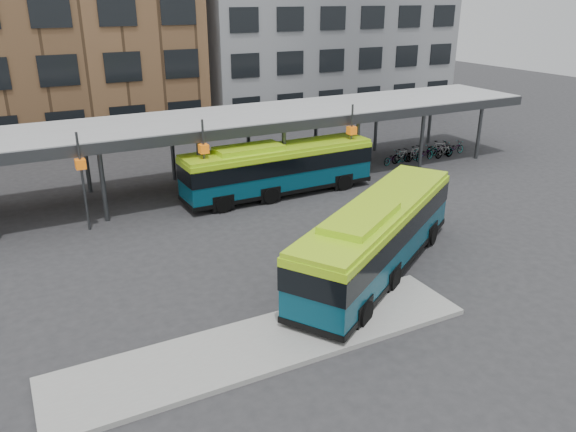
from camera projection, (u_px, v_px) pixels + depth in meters
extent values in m
plane|color=#28282B|center=(357.00, 272.00, 23.04)|extent=(120.00, 120.00, 0.00)
cube|color=gray|center=(268.00, 343.00, 18.16)|extent=(14.00, 3.00, 0.18)
cube|color=#999B9E|center=(233.00, 118.00, 32.29)|extent=(40.00, 6.00, 0.35)
cube|color=#383A3D|center=(255.00, 131.00, 29.87)|extent=(40.00, 0.15, 0.55)
cylinder|color=#383A3D|center=(103.00, 185.00, 27.56)|extent=(0.24, 0.24, 3.80)
cylinder|color=#383A3D|center=(86.00, 160.00, 31.69)|extent=(0.24, 0.24, 3.80)
cylinder|color=#383A3D|center=(200.00, 171.00, 29.71)|extent=(0.24, 0.24, 3.80)
cylinder|color=#383A3D|center=(173.00, 150.00, 33.84)|extent=(0.24, 0.24, 3.80)
cylinder|color=#383A3D|center=(284.00, 159.00, 31.86)|extent=(0.24, 0.24, 3.80)
cylinder|color=#383A3D|center=(248.00, 140.00, 35.99)|extent=(0.24, 0.24, 3.80)
cylinder|color=#383A3D|center=(357.00, 149.00, 34.01)|extent=(0.24, 0.24, 3.80)
cylinder|color=#383A3D|center=(316.00, 132.00, 38.13)|extent=(0.24, 0.24, 3.80)
cylinder|color=#383A3D|center=(422.00, 140.00, 36.16)|extent=(0.24, 0.24, 3.80)
cylinder|color=#383A3D|center=(376.00, 125.00, 40.28)|extent=(0.24, 0.24, 3.80)
cylinder|color=#383A3D|center=(479.00, 132.00, 38.30)|extent=(0.24, 0.24, 3.80)
cylinder|color=#383A3D|center=(430.00, 118.00, 42.43)|extent=(0.24, 0.24, 3.80)
cylinder|color=#383A3D|center=(83.00, 182.00, 26.29)|extent=(0.12, 0.12, 4.80)
cube|color=orange|center=(80.00, 164.00, 25.96)|extent=(0.45, 0.45, 0.45)
cylinder|color=#383A3D|center=(205.00, 166.00, 28.87)|extent=(0.12, 0.12, 4.80)
cube|color=orange|center=(204.00, 149.00, 28.54)|extent=(0.45, 0.45, 0.45)
cylinder|color=#383A3D|center=(351.00, 146.00, 32.73)|extent=(0.12, 0.12, 4.80)
cube|color=orange|center=(352.00, 130.00, 32.40)|extent=(0.45, 0.45, 0.45)
cube|color=slate|center=(312.00, 2.00, 52.64)|extent=(24.00, 14.00, 20.00)
cube|color=#073B4E|center=(378.00, 237.00, 22.50)|extent=(10.99, 8.23, 2.40)
cube|color=black|center=(378.00, 226.00, 22.32)|extent=(11.07, 8.30, 0.91)
cube|color=#A3DA16|center=(379.00, 207.00, 22.02)|extent=(10.94, 8.15, 0.19)
cube|color=#A3DA16|center=(360.00, 218.00, 20.41)|extent=(4.16, 3.52, 0.34)
cube|color=black|center=(376.00, 262.00, 22.90)|extent=(11.07, 8.31, 0.23)
cylinder|color=black|center=(432.00, 234.00, 25.44)|extent=(0.96, 0.76, 0.96)
cylinder|color=black|center=(383.00, 224.00, 26.53)|extent=(0.96, 0.76, 0.96)
cylinder|color=black|center=(394.00, 279.00, 21.42)|extent=(0.96, 0.76, 0.96)
cylinder|color=black|center=(338.00, 265.00, 22.50)|extent=(0.96, 0.76, 0.96)
cylinder|color=black|center=(364.00, 314.00, 19.09)|extent=(0.96, 0.76, 0.96)
cylinder|color=black|center=(304.00, 297.00, 20.18)|extent=(0.96, 0.76, 0.96)
cube|color=#073B4E|center=(279.00, 170.00, 31.43)|extent=(11.05, 2.54, 2.29)
cube|color=black|center=(279.00, 162.00, 31.26)|extent=(11.10, 2.60, 0.87)
cube|color=#A3DA16|center=(279.00, 148.00, 30.97)|extent=(11.05, 2.45, 0.18)
cube|color=#A3DA16|center=(248.00, 149.00, 30.08)|extent=(3.70, 1.73, 0.32)
cube|color=black|center=(279.00, 187.00, 31.81)|extent=(11.11, 2.60, 0.22)
cylinder|color=black|center=(344.00, 182.00, 32.53)|extent=(0.92, 0.30, 0.92)
cylinder|color=black|center=(323.00, 172.00, 34.35)|extent=(0.92, 0.30, 0.92)
cylinder|color=black|center=(271.00, 196.00, 30.39)|extent=(0.92, 0.30, 0.92)
cylinder|color=black|center=(253.00, 184.00, 32.22)|extent=(0.92, 0.30, 0.92)
cylinder|color=black|center=(223.00, 204.00, 29.16)|extent=(0.92, 0.30, 0.92)
cylinder|color=black|center=(208.00, 192.00, 30.98)|extent=(0.92, 0.30, 0.92)
imported|color=black|center=(324.00, 310.00, 18.44)|extent=(0.40, 0.58, 1.54)
cube|color=maroon|center=(327.00, 307.00, 18.22)|extent=(0.18, 0.29, 0.41)
imported|color=slate|center=(393.00, 158.00, 37.46)|extent=(1.76, 0.91, 0.88)
imported|color=slate|center=(402.00, 156.00, 37.76)|extent=(1.67, 0.51, 1.00)
imported|color=slate|center=(409.00, 155.00, 38.20)|extent=(1.67, 0.69, 0.85)
imported|color=slate|center=(415.00, 153.00, 38.26)|extent=(1.81, 0.80, 1.05)
imported|color=slate|center=(425.00, 154.00, 38.30)|extent=(1.93, 1.06, 0.96)
imported|color=slate|center=(444.00, 151.00, 38.94)|extent=(1.57, 0.44, 0.94)
imported|color=slate|center=(441.00, 149.00, 39.67)|extent=(1.82, 0.79, 0.93)
imported|color=slate|center=(439.00, 148.00, 39.59)|extent=(1.82, 1.06, 1.06)
imported|color=slate|center=(455.00, 148.00, 39.83)|extent=(1.81, 0.80, 0.92)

